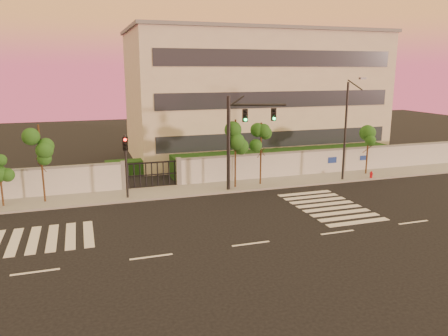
% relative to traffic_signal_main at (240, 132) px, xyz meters
% --- Properties ---
extents(ground, '(120.00, 120.00, 0.00)m').
position_rel_traffic_signal_main_xyz_m(ground, '(-2.94, -9.54, -4.28)').
color(ground, black).
rests_on(ground, ground).
extents(sidewalk, '(60.00, 3.00, 0.15)m').
position_rel_traffic_signal_main_xyz_m(sidewalk, '(-2.94, 0.96, -4.21)').
color(sidewalk, gray).
rests_on(sidewalk, ground).
extents(perimeter_wall, '(60.00, 0.36, 2.20)m').
position_rel_traffic_signal_main_xyz_m(perimeter_wall, '(-2.83, 2.46, -3.21)').
color(perimeter_wall, '#B6B9BE').
rests_on(perimeter_wall, ground).
extents(hedge_row, '(41.00, 4.25, 1.80)m').
position_rel_traffic_signal_main_xyz_m(hedge_row, '(-1.77, 5.20, -3.46)').
color(hedge_row, '#113814').
rests_on(hedge_row, ground).
extents(institutional_building, '(24.40, 12.40, 12.25)m').
position_rel_traffic_signal_main_xyz_m(institutional_building, '(6.06, 12.44, 1.87)').
color(institutional_building, beige).
rests_on(institutional_building, ground).
extents(road_markings, '(57.00, 7.62, 0.02)m').
position_rel_traffic_signal_main_xyz_m(road_markings, '(-4.52, -5.79, -4.27)').
color(road_markings, silver).
rests_on(road_markings, ground).
extents(street_tree_c, '(1.46, 1.16, 5.18)m').
position_rel_traffic_signal_main_xyz_m(street_tree_c, '(-13.14, 1.01, -0.48)').
color(street_tree_c, '#382314').
rests_on(street_tree_c, ground).
extents(street_tree_d, '(1.52, 1.21, 5.09)m').
position_rel_traffic_signal_main_xyz_m(street_tree_d, '(-0.15, 0.49, -0.54)').
color(street_tree_d, '#382314').
rests_on(street_tree_d, ground).
extents(street_tree_e, '(1.52, 1.21, 4.77)m').
position_rel_traffic_signal_main_xyz_m(street_tree_e, '(1.94, 0.72, -0.77)').
color(street_tree_e, '#382314').
rests_on(street_tree_e, ground).
extents(street_tree_f, '(1.64, 1.30, 4.02)m').
position_rel_traffic_signal_main_xyz_m(street_tree_f, '(11.57, 1.10, -1.32)').
color(street_tree_f, '#382314').
rests_on(street_tree_f, ground).
extents(traffic_signal_main, '(4.20, 1.51, 6.78)m').
position_rel_traffic_signal_main_xyz_m(traffic_signal_main, '(0.00, 0.00, 0.00)').
color(traffic_signal_main, black).
rests_on(traffic_signal_main, ground).
extents(traffic_signal_secondary, '(0.34, 0.34, 4.39)m').
position_rel_traffic_signal_main_xyz_m(traffic_signal_secondary, '(-7.95, 0.20, -1.49)').
color(traffic_signal_secondary, black).
rests_on(traffic_signal_secondary, ground).
extents(streetlight_east, '(0.48, 1.93, 8.01)m').
position_rel_traffic_signal_main_xyz_m(streetlight_east, '(8.61, -0.15, 0.04)').
color(streetlight_east, black).
rests_on(streetlight_east, ground).
extents(fire_hydrant, '(0.27, 0.26, 0.69)m').
position_rel_traffic_signal_main_xyz_m(fire_hydrant, '(11.01, -0.34, -3.94)').
color(fire_hydrant, '#B40C16').
rests_on(fire_hydrant, ground).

